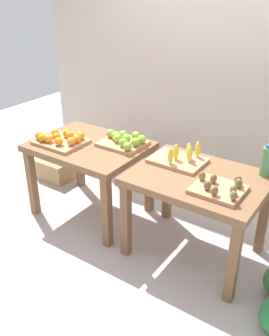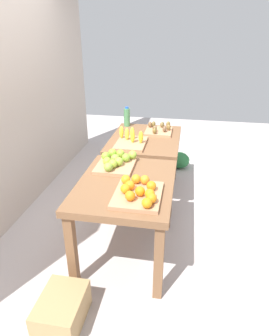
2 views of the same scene
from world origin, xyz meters
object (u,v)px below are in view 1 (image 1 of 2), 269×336
object	(u,v)px
display_table_left	(90,154)
apple_bin	(124,141)
orange_bin	(61,139)
cardboard_produce_box	(56,169)
display_table_right	(198,188)
water_bottle	(266,161)
banana_crate	(180,158)
kiwi_bin	(219,188)

from	to	relation	value
display_table_left	apple_bin	distance (m)	0.37
orange_bin	apple_bin	size ratio (longest dim) A/B	1.06
cardboard_produce_box	orange_bin	bearing A→B (deg)	-36.63
display_table_left	display_table_right	bearing A→B (deg)	0.00
orange_bin	water_bottle	world-z (taller)	water_bottle
banana_crate	apple_bin	bearing A→B (deg)	177.02
banana_crate	cardboard_produce_box	bearing A→B (deg)	174.06
display_table_left	banana_crate	distance (m)	0.90
apple_bin	water_bottle	world-z (taller)	water_bottle
display_table_left	kiwi_bin	size ratio (longest dim) A/B	2.84
display_table_left	display_table_right	size ratio (longest dim) A/B	1.00
orange_bin	banana_crate	bearing A→B (deg)	13.72
display_table_right	banana_crate	distance (m)	0.31
apple_bin	water_bottle	size ratio (longest dim) A/B	1.71
display_table_left	water_bottle	size ratio (longest dim) A/B	4.10
banana_crate	water_bottle	size ratio (longest dim) A/B	1.74
display_table_left	kiwi_bin	xyz separation A→B (m)	(1.34, -0.14, 0.14)
cardboard_produce_box	apple_bin	bearing A→B (deg)	-7.50
orange_bin	kiwi_bin	distance (m)	1.56
display_table_left	cardboard_produce_box	xyz separation A→B (m)	(-0.81, 0.30, -0.52)
display_table_left	cardboard_produce_box	bearing A→B (deg)	159.70
water_bottle	cardboard_produce_box	size ratio (longest dim) A/B	0.63
apple_bin	water_bottle	xyz separation A→B (m)	(1.24, 0.15, 0.07)
display_table_left	cardboard_produce_box	size ratio (longest dim) A/B	2.60
display_table_right	kiwi_bin	xyz separation A→B (m)	(0.22, -0.14, 0.14)
water_bottle	banana_crate	bearing A→B (deg)	-164.75
water_bottle	kiwi_bin	bearing A→B (deg)	-112.89
water_bottle	apple_bin	bearing A→B (deg)	-173.22
display_table_left	display_table_right	distance (m)	1.12
display_table_left	orange_bin	size ratio (longest dim) A/B	2.27
apple_bin	banana_crate	bearing A→B (deg)	-2.98
display_table_left	banana_crate	world-z (taller)	banana_crate
display_table_right	kiwi_bin	size ratio (longest dim) A/B	2.84
orange_bin	cardboard_produce_box	distance (m)	1.00
orange_bin	water_bottle	size ratio (longest dim) A/B	1.81
display_table_left	water_bottle	distance (m)	1.58
banana_crate	water_bottle	world-z (taller)	water_bottle
water_bottle	display_table_left	bearing A→B (deg)	-168.85
display_table_left	water_bottle	xyz separation A→B (m)	(1.53, 0.30, 0.23)
apple_bin	cardboard_produce_box	bearing A→B (deg)	172.50
orange_bin	kiwi_bin	bearing A→B (deg)	0.18
orange_bin	display_table_right	bearing A→B (deg)	6.12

